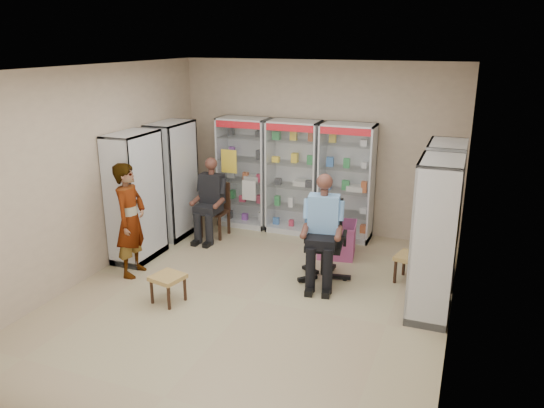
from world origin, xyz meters
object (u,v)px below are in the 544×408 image
at_px(pink_trunk, 337,239).
at_px(woven_stool_a, 410,269).
at_px(office_chair, 324,241).
at_px(cabinet_back_right, 346,182).
at_px(cabinet_right_near, 435,239).
at_px(cabinet_right_far, 441,213).
at_px(cabinet_left_far, 173,180).
at_px(seated_shopkeeper, 323,232).
at_px(wooden_chair, 215,210).
at_px(cabinet_back_mid, 293,177).
at_px(standing_man, 130,220).
at_px(cabinet_left_near, 136,197).
at_px(cabinet_back_left, 244,173).
at_px(woven_stool_b, 168,289).

height_order(pink_trunk, woven_stool_a, pink_trunk).
distance_m(office_chair, pink_trunk, 0.97).
distance_m(cabinet_back_right, office_chair, 1.79).
height_order(cabinet_right_near, office_chair, cabinet_right_near).
relative_size(cabinet_back_right, pink_trunk, 3.54).
bearing_deg(woven_stool_a, cabinet_right_near, -68.50).
distance_m(cabinet_right_far, cabinet_left_far, 4.46).
height_order(office_chair, seated_shopkeeper, seated_shopkeeper).
relative_size(wooden_chair, seated_shopkeeper, 0.63).
height_order(cabinet_left_far, office_chair, cabinet_left_far).
xyz_separation_m(cabinet_back_mid, cabinet_back_right, (0.95, 0.00, 0.00)).
distance_m(pink_trunk, standing_man, 3.20).
bearing_deg(cabinet_left_near, office_chair, 95.71).
relative_size(cabinet_left_near, seated_shopkeeper, 1.35).
bearing_deg(cabinet_back_left, woven_stool_b, -84.62).
bearing_deg(cabinet_back_right, cabinet_left_far, -161.81).
xyz_separation_m(cabinet_left_near, standing_man, (0.28, -0.55, -0.16)).
xyz_separation_m(cabinet_back_right, seated_shopkeeper, (0.11, -1.79, -0.26)).
height_order(office_chair, woven_stool_b, office_chair).
relative_size(cabinet_back_mid, pink_trunk, 3.54).
height_order(wooden_chair, pink_trunk, wooden_chair).
bearing_deg(cabinet_left_far, standing_man, 9.64).
xyz_separation_m(cabinet_left_far, standing_man, (0.28, -1.65, -0.16)).
relative_size(wooden_chair, woven_stool_b, 2.48).
bearing_deg(standing_man, cabinet_left_near, 20.28).
bearing_deg(cabinet_back_right, standing_man, -134.69).
bearing_deg(woven_stool_a, cabinet_left_far, 173.61).
distance_m(cabinet_back_mid, cabinet_right_far, 2.82).
height_order(cabinet_right_far, standing_man, cabinet_right_far).
xyz_separation_m(woven_stool_a, standing_man, (-3.85, -1.19, 0.64)).
distance_m(office_chair, standing_man, 2.80).
relative_size(cabinet_back_mid, wooden_chair, 2.13).
bearing_deg(cabinet_back_right, cabinet_right_far, -34.73).
relative_size(cabinet_back_mid, cabinet_left_far, 1.00).
bearing_deg(cabinet_right_near, woven_stool_a, 21.50).
height_order(cabinet_right_near, cabinet_left_near, same).
distance_m(cabinet_back_left, cabinet_back_right, 1.90).
relative_size(cabinet_left_far, pink_trunk, 3.54).
bearing_deg(seated_shopkeeper, office_chair, 81.07).
bearing_deg(cabinet_right_near, seated_shopkeeper, 73.75).
xyz_separation_m(cabinet_back_left, office_chair, (2.01, -1.74, -0.42)).
bearing_deg(cabinet_right_far, wooden_chair, 83.96).
bearing_deg(cabinet_back_left, pink_trunk, -22.67).
height_order(cabinet_left_near, woven_stool_b, cabinet_left_near).
bearing_deg(wooden_chair, cabinet_right_far, -6.04).
distance_m(cabinet_back_left, standing_man, 2.66).
relative_size(cabinet_back_right, woven_stool_b, 5.27).
distance_m(office_chair, seated_shopkeeper, 0.17).
xyz_separation_m(cabinet_left_far, seated_shopkeeper, (2.94, -0.86, -0.26)).
height_order(cabinet_left_near, wooden_chair, cabinet_left_near).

